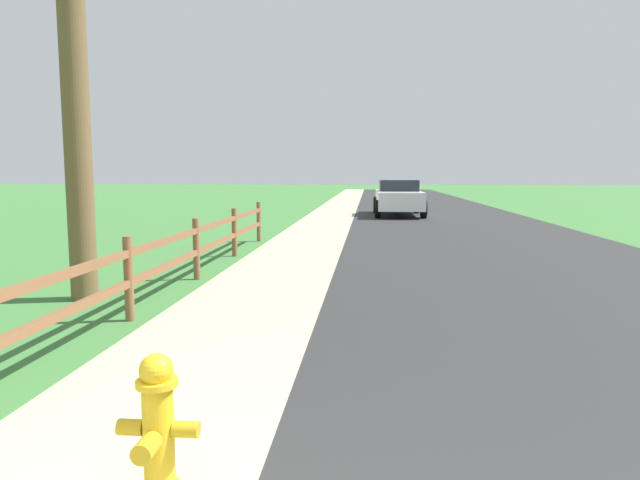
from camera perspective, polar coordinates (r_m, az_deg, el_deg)
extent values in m
plane|color=#3C7436|center=(26.67, 3.63, 2.89)|extent=(120.00, 120.00, 0.00)
cube|color=#2B2B2B|center=(28.81, 10.71, 3.08)|extent=(7.00, 66.00, 0.01)
cube|color=#B8B38C|center=(28.89, -2.25, 3.20)|extent=(6.00, 66.00, 0.01)
cube|color=#3C7436|center=(29.12, -5.18, 3.21)|extent=(5.00, 66.00, 0.00)
cylinder|color=yellow|center=(3.45, -15.77, -18.32)|extent=(0.17, 0.17, 0.65)
cylinder|color=yellow|center=(3.33, -15.94, -13.52)|extent=(0.23, 0.23, 0.03)
sphere|color=yellow|center=(3.31, -15.98, -12.36)|extent=(0.19, 0.19, 0.19)
cube|color=gold|center=(3.29, -16.02, -11.36)|extent=(0.04, 0.04, 0.04)
cylinder|color=gold|center=(3.49, -18.32, -17.29)|extent=(0.14, 0.09, 0.09)
cylinder|color=gold|center=(3.38, -13.19, -17.90)|extent=(0.14, 0.09, 0.09)
cylinder|color=gold|center=(3.30, -16.89, -19.24)|extent=(0.11, 0.17, 0.11)
cylinder|color=brown|center=(7.20, -18.53, -3.72)|extent=(0.11, 0.11, 1.03)
cylinder|color=brown|center=(9.68, -12.22, -0.91)|extent=(0.11, 0.11, 1.03)
cylinder|color=brown|center=(12.25, -8.52, 0.74)|extent=(0.11, 0.11, 1.03)
cylinder|color=brown|center=(14.86, -6.12, 1.81)|extent=(0.11, 0.11, 1.03)
cube|color=brown|center=(8.43, -14.89, -2.46)|extent=(0.07, 13.41, 0.09)
cube|color=brown|center=(8.39, -14.97, -0.03)|extent=(0.07, 13.41, 0.09)
cylinder|color=brown|center=(8.61, -23.15, 12.21)|extent=(0.36, 0.36, 5.35)
cube|color=white|center=(24.15, 7.82, 4.01)|extent=(1.86, 4.72, 0.71)
cube|color=#1E232B|center=(24.41, 7.80, 5.41)|extent=(1.61, 2.07, 0.46)
cylinder|color=black|center=(25.58, 5.60, 3.51)|extent=(0.23, 0.72, 0.72)
cylinder|color=black|center=(25.69, 9.59, 3.46)|extent=(0.23, 0.72, 0.72)
cylinder|color=black|center=(22.68, 5.78, 3.10)|extent=(0.23, 0.72, 0.72)
cylinder|color=black|center=(22.80, 10.29, 3.05)|extent=(0.23, 0.72, 0.72)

